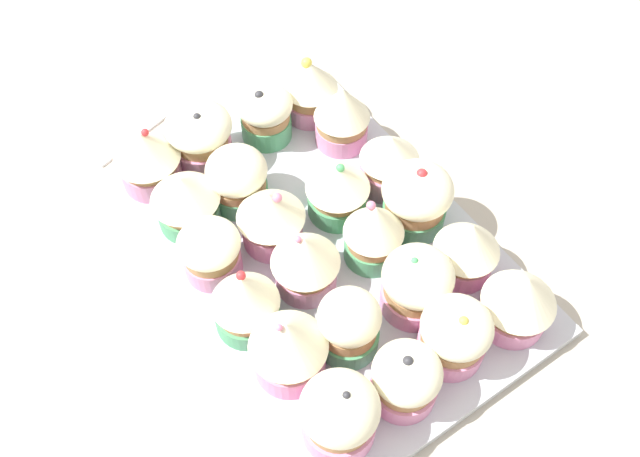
{
  "coord_description": "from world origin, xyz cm",
  "views": [
    {
      "loc": [
        30.69,
        -20.92,
        57.59
      ],
      "look_at": [
        0.0,
        0.0,
        4.2
      ],
      "focal_mm": 39.27,
      "sensor_mm": 36.0,
      "label": 1
    }
  ],
  "objects": [
    {
      "name": "ground_plane",
      "position": [
        0.0,
        0.0,
        -1.5
      ],
      "size": [
        180.0,
        180.0,
        3.0
      ],
      "primitive_type": "cube",
      "color": "#B2A899"
    },
    {
      "name": "baking_tray",
      "position": [
        0.0,
        0.0,
        0.6
      ],
      "size": [
        41.33,
        28.7,
        1.2
      ],
      "color": "silver",
      "rests_on": "ground_plane"
    },
    {
      "name": "cupcake_0",
      "position": [
        -16.37,
        -9.58,
        4.82
      ],
      "size": [
        6.72,
        6.72,
        7.15
      ],
      "color": "pink",
      "rests_on": "baking_tray"
    },
    {
      "name": "cupcake_1",
      "position": [
        -9.74,
        -8.84,
        4.66
      ],
      "size": [
        6.71,
        6.71,
        6.56
      ],
      "color": "#4C9E6B",
      "rests_on": "baking_tray"
    },
    {
      "name": "cupcake_2",
      "position": [
        -3.5,
        -9.69,
        4.28
      ],
      "size": [
        5.82,
        5.82,
        5.92
      ],
      "color": "pink",
      "rests_on": "baking_tray"
    },
    {
      "name": "cupcake_3",
      "position": [
        3.11,
        -9.88,
        4.96
      ],
      "size": [
        6.05,
        6.05,
        7.6
      ],
      "color": "#4C9E6B",
      "rests_on": "baking_tray"
    },
    {
      "name": "cupcake_4",
      "position": [
        8.8,
        -9.13,
        5.25
      ],
      "size": [
        6.67,
        6.67,
        7.98
      ],
      "color": "pink",
      "rests_on": "baking_tray"
    },
    {
      "name": "cupcake_5",
      "position": [
        15.75,
        -8.92,
        4.87
      ],
      "size": [
        6.32,
        6.32,
        7.47
      ],
      "color": "pink",
      "rests_on": "baking_tray"
    },
    {
      "name": "cupcake_6",
      "position": [
        -16.07,
        -3.8,
        4.74
      ],
      "size": [
        6.83,
        6.83,
        6.97
      ],
      "color": "pink",
      "rests_on": "baking_tray"
    },
    {
      "name": "cupcake_7",
      "position": [
        -9.28,
        -3.42,
        4.51
      ],
      "size": [
        6.03,
        6.03,
        6.59
      ],
      "color": "#4C9E6B",
      "rests_on": "baking_tray"
    },
    {
      "name": "cupcake_8",
      "position": [
        -3.28,
        -3.29,
        4.91
      ],
      "size": [
        6.5,
        6.5,
        7.3
      ],
      "color": "pink",
      "rests_on": "baking_tray"
    },
    {
      "name": "cupcake_9",
      "position": [
        2.64,
        -3.37,
        5.0
      ],
      "size": [
        6.29,
        6.29,
        7.41
      ],
      "color": "pink",
      "rests_on": "baking_tray"
    },
    {
      "name": "cupcake_10",
      "position": [
        9.82,
        -3.76,
        4.74
      ],
      "size": [
        5.4,
        5.4,
        7.1
      ],
      "color": "#4C9E6B",
      "rests_on": "baking_tray"
    },
    {
      "name": "cupcake_11",
      "position": [
        16.19,
        -2.67,
        4.35
      ],
      "size": [
        5.75,
        5.75,
        6.55
      ],
      "color": "pink",
      "rests_on": "baking_tray"
    },
    {
      "name": "cupcake_12",
      "position": [
        -15.18,
        3.43,
        4.44
      ],
      "size": [
        5.83,
        5.83,
        6.52
      ],
      "color": "#4C9E6B",
      "rests_on": "baking_tray"
    },
    {
      "name": "cupcake_13",
      "position": [
        -2.64,
        3.86,
        4.6
      ],
      "size": [
        6.27,
        6.27,
        6.83
      ],
      "color": "#4C9E6B",
      "rests_on": "baking_tray"
    },
    {
      "name": "cupcake_14",
      "position": [
        3.57,
        3.5,
        5.14
      ],
      "size": [
        5.64,
        5.64,
        7.86
      ],
      "color": "#4C9E6B",
      "rests_on": "baking_tray"
    },
    {
      "name": "cupcake_15",
      "position": [
        9.89,
        3.48,
        4.68
      ],
      "size": [
        6.36,
        6.36,
        7.14
      ],
      "color": "pink",
      "rests_on": "baking_tray"
    },
    {
      "name": "cupcake_16",
      "position": [
        15.45,
        3.08,
        4.52
      ],
      "size": [
        6.11,
        6.11,
        6.82
      ],
      "color": "pink",
      "rests_on": "baking_tray"
    },
    {
      "name": "cupcake_17",
      "position": [
        -15.31,
        9.15,
        4.94
      ],
      "size": [
        5.97,
        5.97,
        7.56
      ],
      "color": "pink",
      "rests_on": "baking_tray"
    },
    {
      "name": "cupcake_18",
      "position": [
        -10.08,
        9.63,
        5.03
      ],
      "size": [
        5.89,
        5.89,
        7.43
      ],
      "color": "pink",
      "rests_on": "baking_tray"
    },
    {
      "name": "cupcake_19",
      "position": [
        -2.63,
        10.08,
        4.67
      ],
      "size": [
        5.96,
        5.96,
        6.81
      ],
      "color": "pink",
      "rests_on": "baking_tray"
    },
    {
      "name": "cupcake_20",
      "position": [
        2.68,
        9.2,
        4.94
      ],
      "size": [
        6.78,
        6.78,
        7.53
      ],
      "color": "#4C9E6B",
      "rests_on": "baking_tray"
    },
    {
      "name": "cupcake_21",
      "position": [
        9.63,
        9.48,
        4.95
      ],
      "size": [
        6.08,
        6.08,
        7.12
      ],
      "color": "pink",
      "rests_on": "baking_tray"
    },
    {
      "name": "cupcake_22",
      "position": [
        16.22,
        9.65,
        4.95
      ],
      "size": [
        6.54,
        6.54,
        7.14
      ],
      "color": "pink",
      "rests_on": "baking_tray"
    },
    {
      "name": "napkin",
      "position": [
        -31.14,
        -9.58,
        0.3
      ],
      "size": [
        18.16,
        15.91,
        0.6
      ],
      "primitive_type": "cube",
      "rotation": [
        0.0,
        0.0,
        0.29
      ],
      "color": "white",
      "rests_on": "ground_plane"
    }
  ]
}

